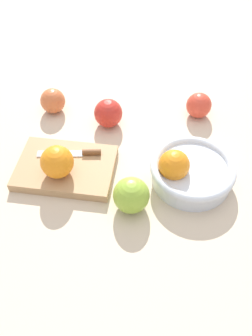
% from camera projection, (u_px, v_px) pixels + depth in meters
% --- Properties ---
extents(ground_plane, '(2.40, 2.40, 0.00)m').
position_uv_depth(ground_plane, '(125.00, 161.00, 0.89)').
color(ground_plane, beige).
extents(bowl, '(0.20, 0.20, 0.10)m').
position_uv_depth(bowl, '(190.00, 171.00, 0.82)').
color(bowl, silver).
rests_on(bowl, ground_plane).
extents(cutting_board, '(0.26, 0.21, 0.02)m').
position_uv_depth(cutting_board, '(66.00, 168.00, 0.86)').
color(cutting_board, tan).
rests_on(cutting_board, ground_plane).
extents(orange_on_board, '(0.08, 0.08, 0.08)m').
position_uv_depth(orange_on_board, '(57.00, 162.00, 0.80)').
color(orange_on_board, orange).
rests_on(orange_on_board, cutting_board).
extents(knife, '(0.16, 0.03, 0.01)m').
position_uv_depth(knife, '(78.00, 153.00, 0.87)').
color(knife, silver).
rests_on(knife, cutting_board).
extents(apple_front_right, '(0.08, 0.08, 0.08)m').
position_uv_depth(apple_front_right, '(108.00, 113.00, 0.95)').
color(apple_front_right, red).
rests_on(apple_front_right, ground_plane).
extents(apple_front_right_2, '(0.07, 0.07, 0.07)m').
position_uv_depth(apple_front_right_2, '(53.00, 101.00, 0.99)').
color(apple_front_right_2, '#CC6638').
rests_on(apple_front_right_2, ground_plane).
extents(apple_front_left, '(0.07, 0.07, 0.07)m').
position_uv_depth(apple_front_left, '(199.00, 105.00, 0.98)').
color(apple_front_left, '#D6422D').
rests_on(apple_front_left, ground_plane).
extents(apple_back_center, '(0.08, 0.08, 0.08)m').
position_uv_depth(apple_back_center, '(133.00, 195.00, 0.77)').
color(apple_back_center, '#8EB738').
rests_on(apple_back_center, ground_plane).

